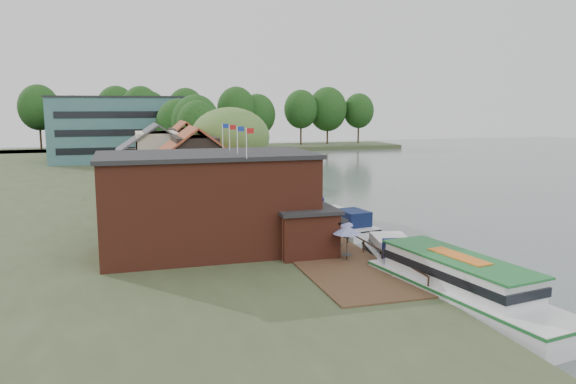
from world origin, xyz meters
TOP-DOWN VIEW (x-y plane):
  - ground at (0.00, 0.00)m, footprint 260.00×260.00m
  - land_bank at (-30.00, 35.00)m, footprint 50.00×140.00m
  - quay_deck at (-8.00, 10.00)m, footprint 6.00×50.00m
  - quay_rail at (-5.30, 10.50)m, footprint 0.20×49.00m
  - pub at (-14.00, -1.00)m, footprint 20.00×11.00m
  - hotel_block at (-22.00, 70.00)m, footprint 25.40×12.40m
  - cottage_a at (-15.00, 14.00)m, footprint 8.60×7.60m
  - cottage_b at (-18.00, 24.00)m, footprint 9.60×8.60m
  - cottage_c at (-14.00, 33.00)m, footprint 7.60×7.60m
  - willow at (-10.50, 19.00)m, footprint 8.60×8.60m
  - umbrella_0 at (-7.23, -6.47)m, footprint 2.04×2.04m
  - umbrella_1 at (-6.77, -3.67)m, footprint 2.29×2.29m
  - umbrella_2 at (-7.84, -0.64)m, footprint 1.95×1.95m
  - umbrella_3 at (-7.09, 1.47)m, footprint 1.96×1.96m
  - umbrella_4 at (-8.16, 4.33)m, footprint 2.38×2.38m
  - umbrella_5 at (-7.27, 7.72)m, footprint 2.03×2.03m
  - cruiser_0 at (-3.58, -6.81)m, footprint 5.47×10.95m
  - cruiser_1 at (-2.68, 5.73)m, footprint 4.73×10.27m
  - cruiser_2 at (-2.20, 15.30)m, footprint 5.16×9.37m
  - cruiser_3 at (-2.78, 24.70)m, footprint 4.10×10.96m
  - cruiser_4 at (-3.06, 34.87)m, footprint 3.82×10.96m
  - tour_boat at (-3.32, -14.76)m, footprint 6.29×14.70m
  - swan at (-3.69, -12.34)m, footprint 0.44×0.44m
  - bank_tree_0 at (-10.78, 43.76)m, footprint 6.28×6.28m
  - bank_tree_1 at (-10.49, 48.00)m, footprint 7.60×7.60m
  - bank_tree_2 at (-12.12, 59.16)m, footprint 7.98×7.98m
  - bank_tree_3 at (-16.16, 76.35)m, footprint 7.72×7.72m
  - bank_tree_4 at (-17.46, 87.96)m, footprint 8.21×8.21m
  - bank_tree_5 at (-17.04, 93.34)m, footprint 8.30×8.30m

SIDE VIEW (x-z plane):
  - ground at x=0.00m, z-range 0.00..0.00m
  - swan at x=-3.69m, z-range 0.00..0.44m
  - land_bank at x=-30.00m, z-range 0.00..1.00m
  - quay_deck at x=-8.00m, z-range 1.00..1.10m
  - cruiser_2 at x=-2.20m, z-range 0.00..2.12m
  - cruiser_1 at x=-2.68m, z-range 0.00..2.40m
  - cruiser_0 at x=-3.58m, z-range 0.00..2.56m
  - cruiser_3 at x=-2.78m, z-range 0.00..2.65m
  - cruiser_4 at x=-3.06m, z-range 0.00..2.67m
  - quay_rail at x=-5.30m, z-range 1.00..2.00m
  - tour_boat at x=-3.32m, z-range 0.00..3.11m
  - umbrella_0 at x=-7.23m, z-range 1.10..3.48m
  - umbrella_1 at x=-6.77m, z-range 1.10..3.48m
  - umbrella_2 at x=-7.84m, z-range 1.10..3.48m
  - umbrella_3 at x=-7.09m, z-range 1.10..3.48m
  - umbrella_4 at x=-8.16m, z-range 1.10..3.48m
  - umbrella_5 at x=-7.27m, z-range 1.10..3.48m
  - pub at x=-14.00m, z-range 1.00..8.30m
  - cottage_a at x=-15.00m, z-range 1.00..9.50m
  - cottage_b at x=-18.00m, z-range 1.00..9.50m
  - cottage_c at x=-14.00m, z-range 1.00..9.50m
  - willow at x=-10.50m, z-range 1.00..11.43m
  - bank_tree_0 at x=-10.78m, z-range 1.00..12.34m
  - bank_tree_2 at x=-12.12m, z-range 1.00..12.75m
  - bank_tree_3 at x=-16.16m, z-range 1.00..13.12m
  - bank_tree_1 at x=-10.49m, z-range 1.00..13.27m
  - hotel_block at x=-22.00m, z-range 1.00..13.30m
  - bank_tree_5 at x=-17.04m, z-range 1.00..14.14m
  - bank_tree_4 at x=-17.46m, z-range 1.00..15.77m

